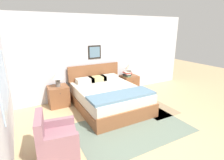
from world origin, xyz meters
TOP-DOWN VIEW (x-y plane):
  - ground_plane at (0.00, 0.00)m, footprint 16.00×16.00m
  - wall_back at (0.00, 2.95)m, footprint 7.31×0.09m
  - wall_left at (-2.49, 1.45)m, footprint 0.08×5.32m
  - area_rug_main at (-0.08, 0.60)m, footprint 2.53×1.63m
  - area_rug_bedside at (1.07, 1.26)m, footprint 0.86×1.40m
  - bed at (-0.05, 1.81)m, footprint 1.71×2.15m
  - armchair at (-1.78, 0.50)m, footprint 0.75×0.77m
  - nightstand_near_window at (-1.28, 2.61)m, footprint 0.55×0.53m
  - nightstand_by_door at (1.17, 2.61)m, footprint 0.55×0.53m
  - table_lamp_near_window at (-1.27, 2.59)m, footprint 0.32×0.32m
  - table_lamp_by_door at (1.16, 2.59)m, footprint 0.32×0.32m
  - book_thick_bottom at (1.05, 2.56)m, footprint 0.17×0.26m
  - book_hardcover_middle at (1.05, 2.56)m, footprint 0.24×0.26m
  - book_novel_upper at (1.05, 2.56)m, footprint 0.17×0.27m
  - book_slim_near_top at (1.05, 2.56)m, footprint 0.22×0.28m
  - book_paperback_top at (1.05, 2.56)m, footprint 0.21×0.22m

SIDE VIEW (x-z plane):
  - ground_plane at x=0.00m, z-range 0.00..0.00m
  - area_rug_main at x=-0.08m, z-range 0.00..0.01m
  - area_rug_bedside at x=1.07m, z-range 0.00..0.01m
  - armchair at x=-1.78m, z-range -0.12..0.71m
  - nightstand_near_window at x=-1.28m, z-range 0.00..0.59m
  - nightstand_by_door at x=1.17m, z-range 0.00..0.59m
  - bed at x=-0.05m, z-range -0.22..0.86m
  - book_thick_bottom at x=1.05m, z-range 0.59..0.63m
  - book_hardcover_middle at x=1.05m, z-range 0.63..0.68m
  - book_novel_upper at x=1.05m, z-range 0.68..0.72m
  - book_slim_near_top at x=1.05m, z-range 0.72..0.74m
  - book_paperback_top at x=1.05m, z-range 0.74..0.77m
  - table_lamp_near_window at x=-1.27m, z-range 0.68..1.12m
  - table_lamp_by_door at x=1.16m, z-range 0.68..1.12m
  - wall_left at x=-2.49m, z-range 0.00..2.60m
  - wall_back at x=0.00m, z-range 0.00..2.60m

